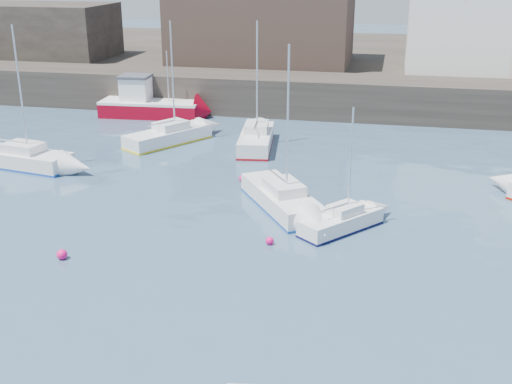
% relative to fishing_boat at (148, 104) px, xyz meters
% --- Properties ---
extents(water, '(220.00, 220.00, 0.00)m').
position_rel_fishing_boat_xyz_m(water, '(13.01, -31.48, -1.01)').
color(water, '#2D4760').
rests_on(water, ground).
extents(quay_wall, '(90.00, 5.00, 3.00)m').
position_rel_fishing_boat_xyz_m(quay_wall, '(13.01, 3.52, 0.49)').
color(quay_wall, '#28231E').
rests_on(quay_wall, ground).
extents(land_strip, '(90.00, 32.00, 2.80)m').
position_rel_fishing_boat_xyz_m(land_strip, '(13.01, 21.52, 0.39)').
color(land_strip, '#28231E').
rests_on(land_strip, ground).
extents(bldg_east_d, '(11.14, 11.14, 8.95)m').
position_rel_fishing_boat_xyz_m(bldg_east_d, '(24.01, 10.02, 6.35)').
color(bldg_east_d, white).
rests_on(bldg_east_d, land_strip).
extents(warehouse, '(16.40, 10.40, 7.60)m').
position_rel_fishing_boat_xyz_m(warehouse, '(7.01, 11.52, 5.61)').
color(warehouse, '#3D2D26').
rests_on(warehouse, land_strip).
extents(bldg_west, '(14.00, 8.00, 5.00)m').
position_rel_fishing_boat_xyz_m(bldg_west, '(-14.99, 10.52, 4.29)').
color(bldg_west, '#353028').
rests_on(bldg_west, land_strip).
extents(fishing_boat, '(8.06, 3.44, 5.23)m').
position_rel_fishing_boat_xyz_m(fishing_boat, '(0.00, 0.00, 0.00)').
color(fishing_boat, maroon).
rests_on(fishing_boat, ground).
extents(sailboat_b, '(5.25, 6.54, 8.31)m').
position_rel_fishing_boat_xyz_m(sailboat_b, '(13.92, -17.52, -0.47)').
color(sailboat_b, white).
rests_on(sailboat_b, ground).
extents(sailboat_c, '(3.90, 4.30, 5.81)m').
position_rel_fishing_boat_xyz_m(sailboat_c, '(17.15, -19.70, -0.57)').
color(sailboat_c, white).
rests_on(sailboat_c, ground).
extents(sailboat_e, '(6.85, 3.23, 8.47)m').
position_rel_fishing_boat_xyz_m(sailboat_e, '(-2.78, -14.09, -0.46)').
color(sailboat_e, white).
rests_on(sailboat_e, ground).
extents(sailboat_f, '(2.80, 6.53, 8.23)m').
position_rel_fishing_boat_xyz_m(sailboat_f, '(10.35, -6.92, -0.43)').
color(sailboat_f, white).
rests_on(sailboat_f, ground).
extents(sailboat_h, '(5.11, 6.44, 8.16)m').
position_rel_fishing_boat_xyz_m(sailboat_h, '(4.25, -7.24, -0.48)').
color(sailboat_h, white).
rests_on(sailboat_h, ground).
extents(buoy_near, '(0.45, 0.45, 0.45)m').
position_rel_fishing_boat_xyz_m(buoy_near, '(5.81, -25.27, -1.01)').
color(buoy_near, '#F90F6B').
rests_on(buoy_near, ground).
extents(buoy_mid, '(0.37, 0.37, 0.37)m').
position_rel_fishing_boat_xyz_m(buoy_mid, '(14.16, -21.98, -1.01)').
color(buoy_mid, '#F90F6B').
rests_on(buoy_mid, ground).
extents(buoy_far, '(0.38, 0.38, 0.38)m').
position_rel_fishing_boat_xyz_m(buoy_far, '(11.03, -13.96, -1.01)').
color(buoy_far, '#F90F6B').
rests_on(buoy_far, ground).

